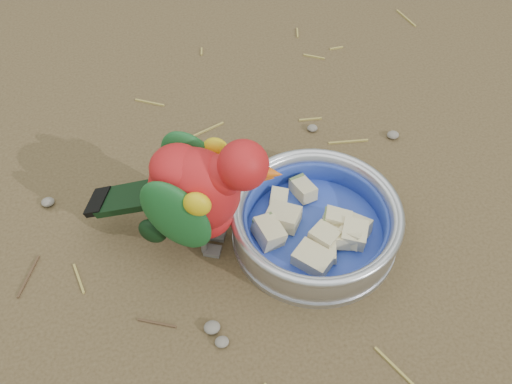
{
  "coord_description": "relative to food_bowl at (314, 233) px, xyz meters",
  "views": [
    {
      "loc": [
        -0.08,
        -0.5,
        0.65
      ],
      "look_at": [
        0.03,
        -0.02,
        0.08
      ],
      "focal_mm": 40.0,
      "sensor_mm": 36.0,
      "label": 1
    }
  ],
  "objects": [
    {
      "name": "ground",
      "position": [
        -0.1,
        0.05,
        -0.01
      ],
      "size": [
        60.0,
        60.0,
        0.0
      ],
      "primitive_type": "plane",
      "color": "#4E3E26"
    },
    {
      "name": "food_bowl",
      "position": [
        0.0,
        0.0,
        0.0
      ],
      "size": [
        0.23,
        0.23,
        0.02
      ],
      "primitive_type": "cylinder",
      "color": "#B2B2BA",
      "rests_on": "ground"
    },
    {
      "name": "bowl_wall",
      "position": [
        0.0,
        0.0,
        0.03
      ],
      "size": [
        0.23,
        0.23,
        0.04
      ],
      "primitive_type": null,
      "color": "#B2B2BA",
      "rests_on": "food_bowl"
    },
    {
      "name": "fruit_wedges",
      "position": [
        0.0,
        0.0,
        0.02
      ],
      "size": [
        0.14,
        0.14,
        0.03
      ],
      "primitive_type": null,
      "color": "beige",
      "rests_on": "food_bowl"
    },
    {
      "name": "lory_parrot",
      "position": [
        -0.15,
        0.02,
        0.09
      ],
      "size": [
        0.26,
        0.2,
        0.19
      ],
      "primitive_type": null,
      "rotation": [
        0.0,
        0.0,
        -1.98
      ],
      "color": "#AD1517",
      "rests_on": "ground"
    },
    {
      "name": "ground_debris",
      "position": [
        -0.07,
        0.12,
        -0.01
      ],
      "size": [
        0.9,
        0.8,
        0.01
      ],
      "primitive_type": null,
      "color": "olive",
      "rests_on": "ground"
    }
  ]
}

